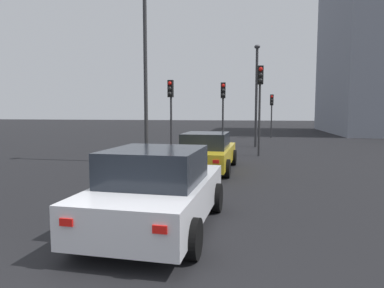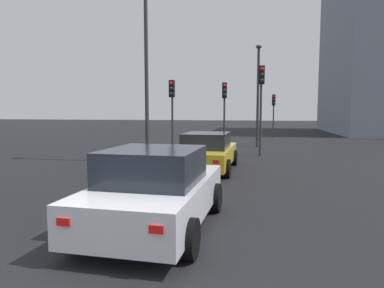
% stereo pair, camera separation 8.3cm
% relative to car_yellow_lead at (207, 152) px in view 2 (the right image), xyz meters
% --- Properties ---
extents(ground_plane, '(160.00, 160.00, 0.20)m').
position_rel_car_yellow_lead_xyz_m(ground_plane, '(-8.46, 0.15, -0.81)').
color(ground_plane, black).
extents(car_yellow_lead, '(4.62, 2.11, 1.44)m').
position_rel_car_yellow_lead_xyz_m(car_yellow_lead, '(0.00, 0.00, 0.00)').
color(car_yellow_lead, gold).
rests_on(car_yellow_lead, ground_plane).
extents(car_white_second, '(4.17, 2.22, 1.56)m').
position_rel_car_yellow_lead_xyz_m(car_white_second, '(-6.57, 0.05, 0.04)').
color(car_white_second, silver).
rests_on(car_white_second, ground_plane).
extents(traffic_light_near_left, '(0.33, 0.30, 4.46)m').
position_rel_car_yellow_lead_xyz_m(traffic_light_near_left, '(4.46, -2.03, 2.49)').
color(traffic_light_near_left, '#2D2D30').
rests_on(traffic_light_near_left, ground_plane).
extents(traffic_light_near_right, '(0.32, 0.30, 3.63)m').
position_rel_car_yellow_lead_xyz_m(traffic_light_near_right, '(16.59, -3.23, 1.92)').
color(traffic_light_near_right, '#2D2D30').
rests_on(traffic_light_near_right, ground_plane).
extents(traffic_light_far_left, '(0.33, 0.30, 3.89)m').
position_rel_car_yellow_lead_xyz_m(traffic_light_far_left, '(5.01, 2.62, 2.10)').
color(traffic_light_far_left, '#2D2D30').
rests_on(traffic_light_far_left, ground_plane).
extents(traffic_light_far_right, '(0.32, 0.30, 3.90)m').
position_rel_car_yellow_lead_xyz_m(traffic_light_far_right, '(7.23, 0.03, 2.11)').
color(traffic_light_far_right, '#2D2D30').
rests_on(traffic_light_far_right, ground_plane).
extents(street_lamp_kerbside, '(0.56, 0.36, 9.08)m').
position_rel_car_yellow_lead_xyz_m(street_lamp_kerbside, '(1.43, 2.84, 4.52)').
color(street_lamp_kerbside, '#2D2D30').
rests_on(street_lamp_kerbside, ground_plane).
extents(street_lamp_far, '(0.56, 0.36, 6.31)m').
position_rel_car_yellow_lead_xyz_m(street_lamp_far, '(8.93, -1.89, 3.08)').
color(street_lamp_far, '#2D2D30').
rests_on(street_lamp_far, ground_plane).
extents(building_facade_left, '(15.85, 8.64, 17.16)m').
position_rel_car_yellow_lead_xyz_m(building_facade_left, '(25.49, -13.85, 7.87)').
color(building_facade_left, gray).
rests_on(building_facade_left, ground_plane).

